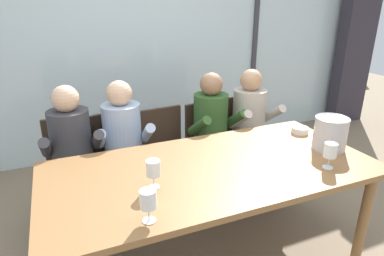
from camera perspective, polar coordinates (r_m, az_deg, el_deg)
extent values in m
plane|color=#847056|center=(3.39, -4.34, -10.95)|extent=(14.00, 14.00, 0.00)
cube|color=silver|center=(4.03, -10.29, 13.62)|extent=(7.39, 0.03, 2.60)
cube|color=#38383D|center=(4.67, 10.73, 14.55)|extent=(0.06, 0.06, 2.60)
cube|color=#386633|center=(7.73, -16.53, 12.93)|extent=(13.39, 2.40, 1.65)
cube|color=#332D38|center=(5.65, 26.56, 13.84)|extent=(0.56, 0.20, 2.60)
cube|color=olive|center=(2.22, 3.54, -7.10)|extent=(2.19, 1.04, 0.04)
cylinder|color=olive|center=(2.70, 27.58, -13.56)|extent=(0.07, 0.07, 0.73)
cylinder|color=olive|center=(2.60, -22.04, -14.09)|extent=(0.07, 0.07, 0.73)
cylinder|color=olive|center=(3.20, 16.23, -6.39)|extent=(0.07, 0.07, 0.73)
cube|color=#332319|center=(2.93, -20.03, -7.66)|extent=(0.49, 0.49, 0.03)
cube|color=#332319|center=(3.02, -20.33, -2.16)|extent=(0.42, 0.09, 0.42)
cylinder|color=#332319|center=(2.91, -23.49, -13.73)|extent=(0.04, 0.04, 0.44)
cylinder|color=#332319|center=(2.87, -15.80, -13.19)|extent=(0.04, 0.04, 0.44)
cylinder|color=#332319|center=(3.23, -22.71, -9.98)|extent=(0.04, 0.04, 0.44)
cylinder|color=#332319|center=(3.19, -15.88, -9.44)|extent=(0.04, 0.04, 0.44)
cube|color=#332319|center=(2.98, -11.12, -6.19)|extent=(0.49, 0.49, 0.03)
cube|color=#332319|center=(3.06, -12.64, -0.96)|extent=(0.42, 0.09, 0.42)
cylinder|color=#332319|center=(2.89, -13.16, -12.59)|extent=(0.04, 0.04, 0.44)
cylinder|color=#332319|center=(2.99, -6.10, -10.84)|extent=(0.04, 0.04, 0.44)
cylinder|color=#332319|center=(3.21, -15.21, -9.19)|extent=(0.04, 0.04, 0.44)
cylinder|color=#332319|center=(3.30, -8.80, -7.76)|extent=(0.04, 0.04, 0.44)
cube|color=#332319|center=(3.02, -3.84, -5.41)|extent=(0.48, 0.48, 0.03)
cube|color=#332319|center=(3.10, -5.52, -0.27)|extent=(0.42, 0.08, 0.42)
cylinder|color=#332319|center=(2.92, -5.54, -11.74)|extent=(0.04, 0.04, 0.44)
cylinder|color=#332319|center=(3.06, 1.08, -9.93)|extent=(0.04, 0.04, 0.44)
cylinder|color=#332319|center=(3.22, -8.29, -8.48)|extent=(0.04, 0.04, 0.44)
cylinder|color=#332319|center=(3.35, -2.19, -7.01)|extent=(0.04, 0.04, 0.44)
cube|color=#332319|center=(3.20, 3.97, -3.83)|extent=(0.49, 0.49, 0.03)
cube|color=#332319|center=(3.27, 2.11, 0.97)|extent=(0.42, 0.09, 0.42)
cylinder|color=#332319|center=(3.08, 2.89, -9.79)|extent=(0.04, 0.04, 0.44)
cylinder|color=#332319|center=(3.27, 8.53, -7.98)|extent=(0.04, 0.04, 0.44)
cylinder|color=#332319|center=(3.36, -0.67, -6.94)|extent=(0.04, 0.04, 0.44)
cylinder|color=#332319|center=(3.54, 4.71, -5.47)|extent=(0.04, 0.04, 0.44)
cube|color=#332319|center=(3.42, 10.14, -2.44)|extent=(0.46, 0.46, 0.03)
cube|color=#332319|center=(3.51, 8.78, 2.11)|extent=(0.42, 0.06, 0.42)
cylinder|color=#332319|center=(3.29, 8.60, -7.84)|extent=(0.04, 0.04, 0.44)
cylinder|color=#332319|center=(3.47, 14.19, -6.67)|extent=(0.04, 0.04, 0.44)
cylinder|color=#332319|center=(3.59, 5.77, -5.14)|extent=(0.04, 0.04, 0.44)
cylinder|color=#332319|center=(3.76, 11.04, -4.21)|extent=(0.04, 0.04, 0.44)
cylinder|color=#38383D|center=(2.82, -20.13, -2.19)|extent=(0.32, 0.32, 0.52)
sphere|color=#DBAD89|center=(2.71, -21.06, 4.73)|extent=(0.21, 0.21, 0.21)
cube|color=#47423D|center=(2.75, -21.00, -8.98)|extent=(0.14, 0.40, 0.13)
cube|color=#47423D|center=(2.75, -17.25, -8.42)|extent=(0.14, 0.40, 0.13)
cylinder|color=#47423D|center=(2.71, -20.00, -15.62)|extent=(0.10, 0.10, 0.46)
cylinder|color=#47423D|center=(2.72, -16.11, -15.02)|extent=(0.10, 0.10, 0.46)
cylinder|color=#38383D|center=(2.70, -23.99, -3.18)|extent=(0.08, 0.33, 0.26)
cylinder|color=#38383D|center=(2.71, -16.02, -2.02)|extent=(0.08, 0.33, 0.26)
cylinder|color=#9EB2D1|center=(2.86, -11.93, -1.02)|extent=(0.34, 0.34, 0.52)
sphere|color=#DBAD89|center=(2.75, -12.48, 5.86)|extent=(0.21, 0.21, 0.21)
cube|color=#47423D|center=(2.78, -12.77, -7.69)|extent=(0.15, 0.41, 0.13)
cube|color=#47423D|center=(2.80, -9.10, -7.19)|extent=(0.15, 0.41, 0.13)
cylinder|color=#47423D|center=(2.74, -11.77, -14.25)|extent=(0.10, 0.10, 0.46)
cylinder|color=#47423D|center=(2.76, -7.97, -13.68)|extent=(0.10, 0.10, 0.46)
cylinder|color=#9EB2D1|center=(2.72, -15.56, -1.88)|extent=(0.10, 0.33, 0.26)
cylinder|color=#9EB2D1|center=(2.77, -7.72, -0.91)|extent=(0.10, 0.33, 0.26)
cylinder|color=#2D5123|center=(3.10, 3.22, 1.19)|extent=(0.35, 0.35, 0.52)
sphere|color=#936B4C|center=(3.00, 3.36, 7.57)|extent=(0.21, 0.21, 0.21)
cube|color=#47423D|center=(3.00, 3.63, -4.91)|extent=(0.17, 0.41, 0.13)
cube|color=#47423D|center=(3.09, 6.48, -4.20)|extent=(0.17, 0.41, 0.13)
cylinder|color=#47423D|center=(2.98, 5.56, -10.75)|extent=(0.10, 0.10, 0.46)
cylinder|color=#47423D|center=(3.07, 8.42, -9.85)|extent=(0.10, 0.10, 0.46)
cylinder|color=#2D5123|center=(2.90, 1.25, 0.37)|extent=(0.11, 0.33, 0.26)
cylinder|color=#2D5123|center=(3.10, 7.39, 1.53)|extent=(0.11, 0.33, 0.26)
cylinder|color=#B7AD9E|center=(3.30, 9.80, 2.13)|extent=(0.33, 0.33, 0.52)
sphere|color=tan|center=(3.20, 10.19, 8.14)|extent=(0.21, 0.21, 0.21)
cube|color=#47423D|center=(3.19, 10.21, -3.57)|extent=(0.15, 0.41, 0.13)
cube|color=#47423D|center=(3.29, 12.79, -2.98)|extent=(0.15, 0.41, 0.13)
cylinder|color=#47423D|center=(3.16, 12.01, -9.06)|extent=(0.10, 0.10, 0.46)
cylinder|color=#47423D|center=(3.27, 14.57, -8.29)|extent=(0.10, 0.10, 0.46)
cylinder|color=#B7AD9E|center=(3.09, 8.19, 1.46)|extent=(0.09, 0.33, 0.26)
cylinder|color=#B7AD9E|center=(3.31, 13.72, 2.37)|extent=(0.09, 0.33, 0.26)
cylinder|color=#B7B7BC|center=(2.61, 22.78, -0.94)|extent=(0.23, 0.23, 0.24)
torus|color=silver|center=(2.57, 23.15, 1.55)|extent=(0.24, 0.24, 0.01)
cylinder|color=silver|center=(2.89, 18.15, -0.33)|extent=(0.14, 0.14, 0.05)
cylinder|color=silver|center=(1.98, -6.57, -10.09)|extent=(0.07, 0.07, 0.00)
cylinder|color=silver|center=(1.96, -6.61, -9.10)|extent=(0.01, 0.01, 0.07)
cylinder|color=silver|center=(1.92, -6.72, -6.91)|extent=(0.08, 0.08, 0.09)
cylinder|color=silver|center=(2.36, 22.39, -6.30)|extent=(0.07, 0.07, 0.00)
cylinder|color=silver|center=(2.35, 22.52, -5.44)|extent=(0.01, 0.01, 0.07)
cylinder|color=silver|center=(2.31, 22.81, -3.55)|extent=(0.08, 0.08, 0.09)
cylinder|color=#560C1E|center=(2.32, 22.72, -4.15)|extent=(0.07, 0.07, 0.04)
cylinder|color=silver|center=(1.72, -7.41, -15.57)|extent=(0.07, 0.07, 0.00)
cylinder|color=silver|center=(1.70, -7.47, -14.50)|extent=(0.01, 0.01, 0.07)
cylinder|color=silver|center=(1.65, -7.61, -12.08)|extent=(0.08, 0.08, 0.09)
cylinder|color=maroon|center=(1.66, -7.57, -12.85)|extent=(0.07, 0.07, 0.04)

